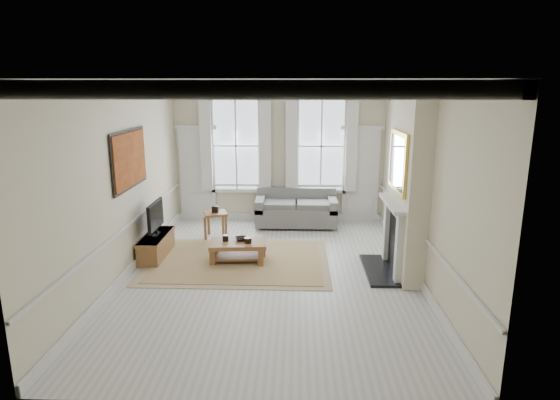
{
  "coord_description": "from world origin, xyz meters",
  "views": [
    {
      "loc": [
        0.45,
        -7.95,
        3.33
      ],
      "look_at": [
        0.14,
        0.58,
        1.25
      ],
      "focal_mm": 30.0,
      "sensor_mm": 36.0,
      "label": 1
    }
  ],
  "objects_px": {
    "side_table": "(216,217)",
    "tv_stand": "(156,246)",
    "coffee_table": "(238,246)",
    "sofa": "(296,211)"
  },
  "relations": [
    {
      "from": "side_table",
      "to": "tv_stand",
      "type": "bearing_deg",
      "value": -127.58
    },
    {
      "from": "coffee_table",
      "to": "tv_stand",
      "type": "relative_size",
      "value": 0.89
    },
    {
      "from": "side_table",
      "to": "tv_stand",
      "type": "distance_m",
      "value": 1.63
    },
    {
      "from": "sofa",
      "to": "side_table",
      "type": "height_order",
      "value": "sofa"
    },
    {
      "from": "sofa",
      "to": "coffee_table",
      "type": "bearing_deg",
      "value": -113.99
    },
    {
      "from": "sofa",
      "to": "coffee_table",
      "type": "distance_m",
      "value": 2.75
    },
    {
      "from": "side_table",
      "to": "sofa",
      "type": "bearing_deg",
      "value": 29.54
    },
    {
      "from": "sofa",
      "to": "coffee_table",
      "type": "xyz_separation_m",
      "value": [
        -1.12,
        -2.51,
        -0.04
      ]
    },
    {
      "from": "sofa",
      "to": "tv_stand",
      "type": "height_order",
      "value": "sofa"
    },
    {
      "from": "side_table",
      "to": "tv_stand",
      "type": "xyz_separation_m",
      "value": [
        -0.98,
        -1.27,
        -0.25
      ]
    }
  ]
}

